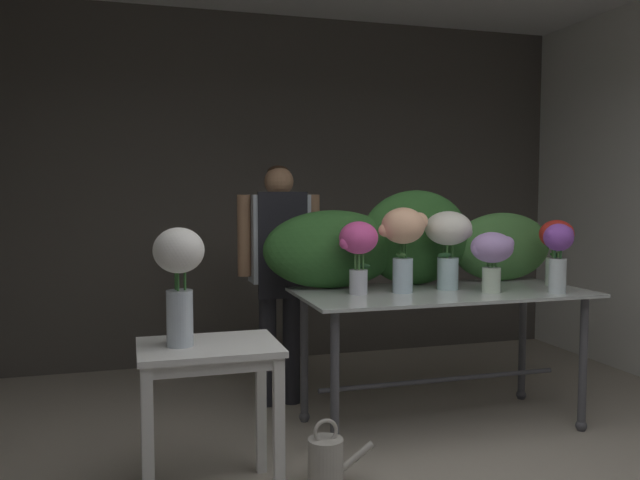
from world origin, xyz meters
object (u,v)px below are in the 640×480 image
at_px(vase_scarlet_carnations, 556,245).
at_px(watering_can, 327,461).
at_px(vase_fuchsia_snapdragons, 358,247).
at_px(vase_ivory_dahlias, 448,238).
at_px(side_table_white, 209,368).
at_px(vase_white_roses_tall, 179,273).
at_px(vase_peach_anemones, 404,236).
at_px(vase_violet_lilies, 558,250).
at_px(display_table_glass, 442,314).
at_px(florist, 279,258).
at_px(vase_lilac_peonies, 492,253).

height_order(vase_scarlet_carnations, watering_can, vase_scarlet_carnations).
xyz_separation_m(vase_fuchsia_snapdragons, vase_ivory_dahlias, (0.61, 0.02, 0.04)).
xyz_separation_m(side_table_white, watering_can, (0.58, -0.04, -0.51)).
bearing_deg(side_table_white, vase_white_roses_tall, 179.99).
bearing_deg(vase_peach_anemones, vase_scarlet_carnations, -0.15).
height_order(vase_peach_anemones, vase_violet_lilies, vase_peach_anemones).
distance_m(display_table_glass, florist, 1.16).
bearing_deg(side_table_white, display_table_glass, 20.10).
bearing_deg(vase_ivory_dahlias, vase_lilac_peonies, -44.52).
bearing_deg(vase_scarlet_carnations, florist, 157.58).
bearing_deg(vase_lilac_peonies, vase_violet_lilies, -18.53).
xyz_separation_m(vase_fuchsia_snapdragons, vase_violet_lilies, (1.18, -0.30, -0.03)).
distance_m(vase_fuchsia_snapdragons, watering_can, 1.25).
relative_size(vase_scarlet_carnations, vase_white_roses_tall, 0.77).
distance_m(display_table_glass, vase_white_roses_tall, 1.77).
height_order(florist, vase_fuchsia_snapdragons, florist).
xyz_separation_m(side_table_white, vase_violet_lilies, (2.15, 0.28, 0.49)).
distance_m(vase_violet_lilies, watering_can, 1.89).
xyz_separation_m(display_table_glass, vase_white_roses_tall, (-1.64, -0.55, 0.38)).
distance_m(vase_peach_anemones, vase_violet_lilies, 0.95).
bearing_deg(side_table_white, vase_scarlet_carnations, 13.29).
bearing_deg(vase_lilac_peonies, watering_can, -159.55).
height_order(side_table_white, watering_can, side_table_white).
distance_m(side_table_white, vase_ivory_dahlias, 1.77).
relative_size(vase_violet_lilies, watering_can, 1.20).
bearing_deg(vase_scarlet_carnations, vase_peach_anemones, 179.85).
bearing_deg(vase_violet_lilies, vase_white_roses_tall, -173.07).
relative_size(florist, vase_scarlet_carnations, 3.84).
bearing_deg(vase_ivory_dahlias, vase_scarlet_carnations, -3.52).
bearing_deg(vase_scarlet_carnations, side_table_white, -166.71).
distance_m(vase_lilac_peonies, vase_white_roses_tall, 1.94).
bearing_deg(watering_can, vase_scarlet_carnations, 18.57).
relative_size(vase_lilac_peonies, vase_ivory_dahlias, 0.75).
bearing_deg(vase_violet_lilies, vase_scarlet_carnations, 55.85).
distance_m(florist, vase_peach_anemones, 0.95).
xyz_separation_m(side_table_white, vase_peach_anemones, (1.25, 0.55, 0.57)).
bearing_deg(vase_scarlet_carnations, vase_lilac_peonies, -165.50).
height_order(display_table_glass, vase_violet_lilies, vase_violet_lilies).
bearing_deg(vase_fuchsia_snapdragons, display_table_glass, -2.29).
relative_size(display_table_glass, vase_ivory_dahlias, 3.65).
bearing_deg(vase_violet_lilies, vase_fuchsia_snapdragons, 165.92).
xyz_separation_m(vase_violet_lilies, vase_white_roses_tall, (-2.28, -0.28, -0.03)).
xyz_separation_m(side_table_white, vase_white_roses_tall, (-0.13, 0.00, 0.46)).
height_order(vase_ivory_dahlias, vase_violet_lilies, vase_ivory_dahlias).
relative_size(side_table_white, florist, 0.45).
bearing_deg(vase_peach_anemones, vase_white_roses_tall, -158.13).
xyz_separation_m(side_table_white, vase_ivory_dahlias, (1.57, 0.60, 0.55)).
bearing_deg(vase_ivory_dahlias, florist, 145.09).
bearing_deg(vase_white_roses_tall, vase_violet_lilies, 6.93).
bearing_deg(vase_fuchsia_snapdragons, vase_scarlet_carnations, -0.98).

